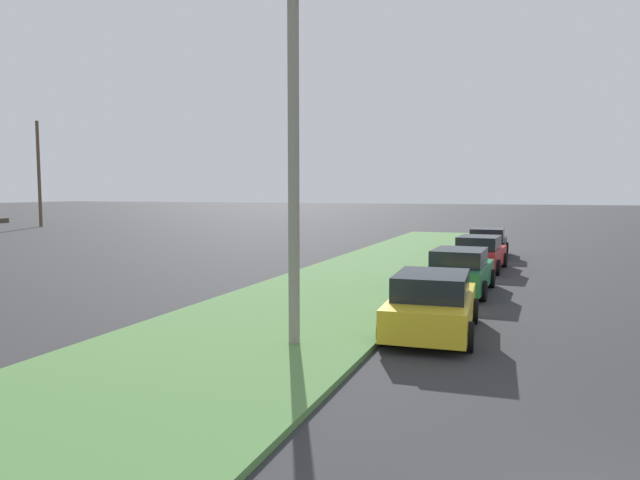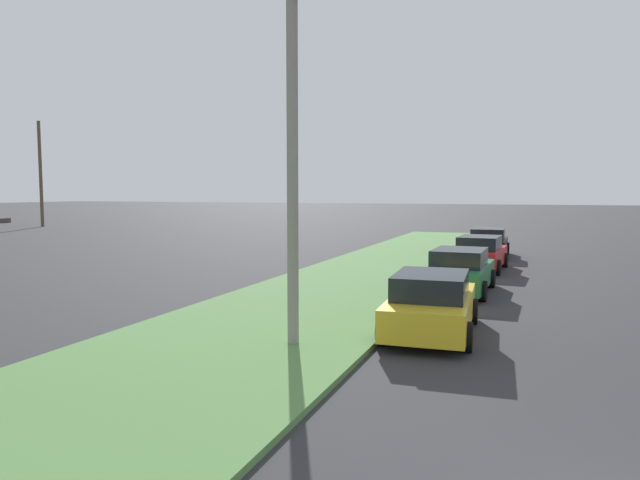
% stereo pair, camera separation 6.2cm
% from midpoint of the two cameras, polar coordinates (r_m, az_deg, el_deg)
% --- Properties ---
extents(grass_median, '(60.00, 6.00, 0.12)m').
position_cam_midpoint_polar(grass_median, '(17.25, -0.48, -6.16)').
color(grass_median, '#517F42').
rests_on(grass_median, ground).
extents(parked_car_yellow, '(4.39, 2.20, 1.47)m').
position_cam_midpoint_polar(parked_car_yellow, '(13.78, 11.18, -6.29)').
color(parked_car_yellow, gold).
rests_on(parked_car_yellow, ground).
extents(parked_car_green, '(4.35, 2.11, 1.47)m').
position_cam_midpoint_polar(parked_car_green, '(19.56, 13.87, -3.04)').
color(parked_car_green, '#1E6B38').
rests_on(parked_car_green, ground).
extents(parked_car_red, '(4.40, 2.21, 1.47)m').
position_cam_midpoint_polar(parked_car_red, '(25.34, 15.73, -1.31)').
color(parked_car_red, red).
rests_on(parked_car_red, ground).
extents(parked_car_black, '(4.32, 2.06, 1.47)m').
position_cam_midpoint_polar(parked_car_black, '(30.80, 16.50, -0.26)').
color(parked_car_black, black).
rests_on(parked_car_black, ground).
extents(streetlight, '(0.78, 2.86, 7.50)m').
position_cam_midpoint_polar(streetlight, '(11.89, -1.17, 9.83)').
color(streetlight, gray).
rests_on(streetlight, ground).
extents(distant_utility_pole, '(0.30, 0.30, 10.00)m').
position_cam_midpoint_polar(distant_utility_pole, '(60.65, -26.10, 5.92)').
color(distant_utility_pole, brown).
rests_on(distant_utility_pole, ground).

